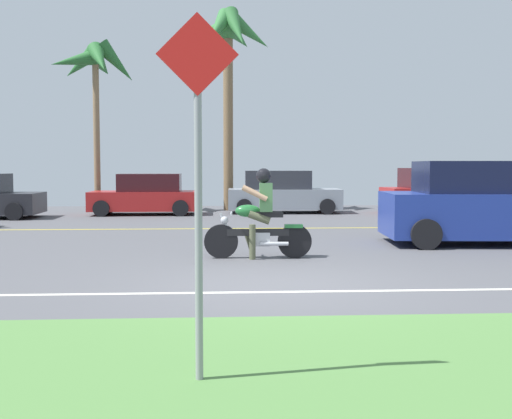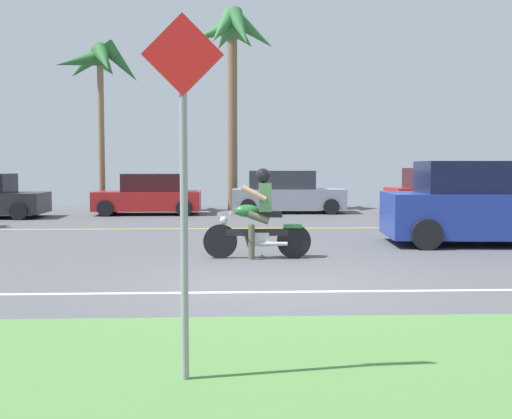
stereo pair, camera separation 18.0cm
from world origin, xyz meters
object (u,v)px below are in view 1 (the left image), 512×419
Objects in this scene: motorcyclist at (259,220)px; parked_car_2 at (282,193)px; parked_car_3 at (443,192)px; suv_nearby at (493,204)px; palm_tree_1 at (228,45)px; parked_car_1 at (146,195)px; palm_tree_0 at (95,68)px; street_sign at (198,165)px.

parked_car_2 is at bearing 82.10° from motorcyclist.
motorcyclist is 0.44× the size of parked_car_3.
palm_tree_1 is (-5.68, 10.89, 5.44)m from suv_nearby.
palm_tree_0 reaches higher than parked_car_1.
palm_tree_1 is (-7.84, 1.86, 5.57)m from parked_car_3.
palm_tree_1 reaches higher than parked_car_2.
palm_tree_0 reaches higher than motorcyclist.
parked_car_1 is 0.59× the size of palm_tree_0.
parked_car_1 is at bearing -173.30° from parked_car_2.
parked_car_1 is at bearing 107.36° from motorcyclist.
parked_car_3 is (7.46, 10.88, 0.05)m from motorcyclist.
street_sign is at bearing -76.83° from palm_tree_0.
palm_tree_0 is (-12.76, 1.16, 4.54)m from parked_car_3.
suv_nearby reaches higher than parked_car_3.
parked_car_1 is 10.80m from parked_car_3.
motorcyclist is 0.32× the size of palm_tree_0.
parked_car_3 is 9.80m from palm_tree_1.
motorcyclist is 11.39m from parked_car_2.
parked_car_2 is (1.57, 11.28, 0.01)m from motorcyclist.
palm_tree_1 is at bearing 34.43° from parked_car_1.
parked_car_2 is (-3.73, 9.44, -0.17)m from suv_nearby.
palm_tree_0 is (-10.59, 10.20, 4.42)m from suv_nearby.
palm_tree_0 reaches higher than parked_car_2.
palm_tree_1 is at bearing 8.04° from palm_tree_0.
suv_nearby is 1.09× the size of parked_car_3.
parked_car_3 is at bearing 0.92° from parked_car_1.
parked_car_3 is (2.16, 9.04, -0.13)m from suv_nearby.
motorcyclist is at bearing -72.64° from parked_car_1.
palm_tree_1 reaches higher than suv_nearby.
street_sign is (-0.89, -6.79, 1.03)m from motorcyclist.
street_sign is at bearing -97.74° from parked_car_2.
palm_tree_1 is 20.07m from street_sign.
parked_car_1 is 0.82× the size of parked_car_3.
palm_tree_1 is 2.68× the size of street_sign.
parked_car_3 is at bearing 64.71° from street_sign.
palm_tree_0 is 0.83× the size of palm_tree_1.
palm_tree_0 is (-6.87, 0.76, 4.59)m from parked_car_2.
parked_car_1 is (-8.64, 8.86, -0.21)m from suv_nearby.
parked_car_1 is 17.70m from street_sign.
suv_nearby reaches higher than parked_car_2.
parked_car_3 reaches higher than parked_car_1.
palm_tree_1 reaches higher than parked_car_1.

